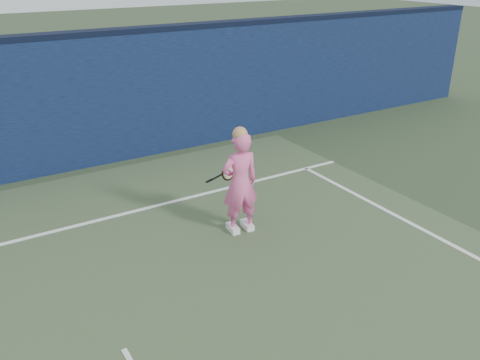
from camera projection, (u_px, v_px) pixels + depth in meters
backstop_wall at (15, 113)px, 9.21m from camera, size 24.00×0.40×2.50m
wall_cap at (1, 39)px, 8.68m from camera, size 24.00×0.42×0.10m
player at (240, 182)px, 7.47m from camera, size 0.61×0.44×1.65m
racket at (227, 173)px, 7.84m from camera, size 0.52×0.11×0.28m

